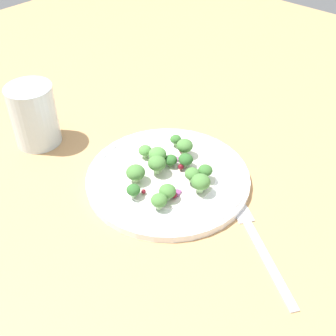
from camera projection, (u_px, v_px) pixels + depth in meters
ground_plane at (162, 195)px, 68.86cm from camera, size 180.00×180.00×2.00cm
plate at (168, 177)px, 69.52cm from camera, size 26.26×26.26×1.70cm
dressing_pool at (168, 175)px, 69.24cm from camera, size 15.23×15.23×0.20cm
broccoli_floret_0 at (158, 155)px, 69.69cm from camera, size 2.91×2.91×2.95cm
broccoli_floret_1 at (136, 173)px, 66.77cm from camera, size 2.98×2.98×3.01cm
broccoli_floret_2 at (201, 182)px, 64.80cm from camera, size 2.93×2.93×2.96cm
broccoli_floret_3 at (133, 190)px, 64.32cm from camera, size 2.12×2.12×2.15cm
broccoli_floret_4 at (176, 139)px, 74.22cm from camera, size 1.95×1.95×1.97cm
broccoli_floret_5 at (192, 174)px, 66.24cm from camera, size 2.38×2.38×2.40cm
broccoli_floret_6 at (159, 201)px, 62.61cm from camera, size 2.42×2.42×2.45cm
broccoli_floret_7 at (185, 146)px, 71.61cm from camera, size 2.78×2.78×2.81cm
broccoli_floret_8 at (205, 171)px, 66.79cm from camera, size 2.28×2.28×2.30cm
broccoli_floret_9 at (157, 163)px, 68.00cm from camera, size 2.89×2.89×2.92cm
broccoli_floret_10 at (145, 151)px, 71.71cm from camera, size 2.24×2.24×2.27cm
broccoli_floret_11 at (171, 160)px, 70.07cm from camera, size 2.13×2.13×2.15cm
broccoli_floret_12 at (188, 161)px, 69.42cm from camera, size 2.39×2.39×2.42cm
broccoli_floret_13 at (167, 191)px, 63.88cm from camera, size 2.56×2.56×2.60cm
cranberry_0 at (144, 192)px, 65.33cm from camera, size 0.73×0.73×0.73cm
cranberry_1 at (183, 168)px, 69.17cm from camera, size 0.98×0.98×0.98cm
cranberry_2 at (181, 151)px, 73.05cm from camera, size 0.73×0.73×0.73cm
cranberry_3 at (174, 195)px, 64.59cm from camera, size 0.96×0.96×0.96cm
cranberry_4 at (199, 180)px, 67.32cm from camera, size 0.86×0.86×0.86cm
onion_bit_0 at (176, 159)px, 71.90cm from camera, size 1.57×1.37×0.37cm
onion_bit_1 at (159, 199)px, 64.07cm from camera, size 1.39×1.31×0.41cm
onion_bit_2 at (192, 173)px, 68.82cm from camera, size 1.62×1.55×0.50cm
onion_bit_3 at (178, 193)px, 65.71cm from camera, size 1.20×1.49×0.51cm
fork at (260, 245)px, 59.44cm from camera, size 16.50×11.77×0.50cm
water_glass at (34, 115)px, 74.94cm from camera, size 7.97×7.97×11.00cm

